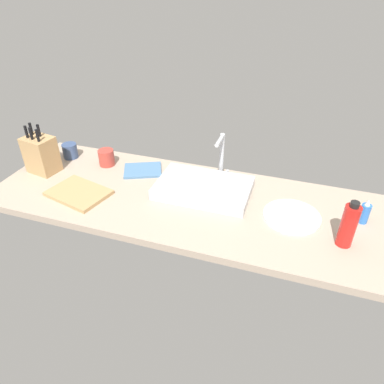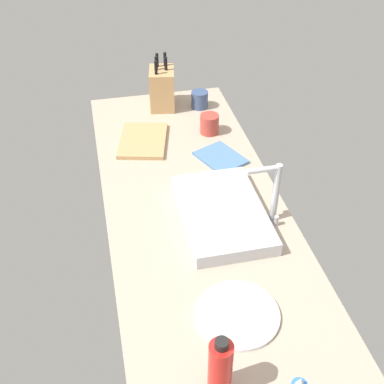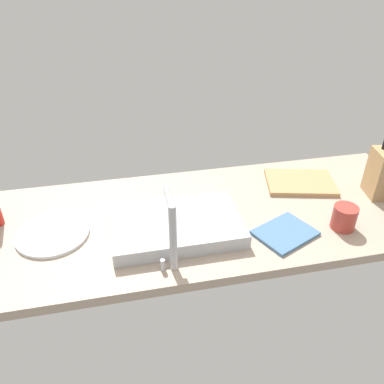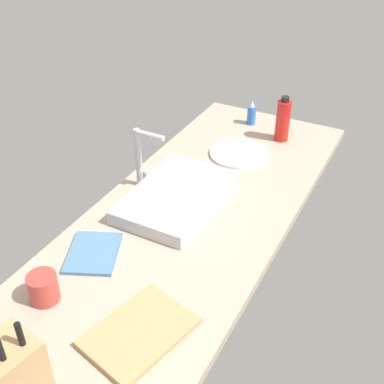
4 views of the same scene
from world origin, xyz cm
name	(u,v)px [view 2 (image 2 of 4)]	position (x,y,z in cm)	size (l,w,h in cm)	color
countertop_slab	(196,212)	(0.00, 0.00, 1.75)	(186.04, 66.25, 3.50)	tan
sink_basin	(222,213)	(7.54, 7.83, 6.10)	(44.80, 28.79, 5.19)	#B7BABF
faucet	(273,189)	(11.65, 24.38, 17.36)	(5.50, 12.42, 23.69)	#B7BABF
knife_block	(162,88)	(-79.06, 1.21, 13.33)	(16.81, 14.02, 25.56)	tan
cutting_board	(143,141)	(-48.96, -12.83, 4.40)	(27.76, 19.82, 1.80)	tan
water_bottle	(220,368)	(71.03, -10.04, 12.93)	(6.17, 6.17, 20.34)	red
dinner_plate	(237,314)	(50.04, 1.09, 4.10)	(24.94, 24.94, 1.20)	white
dish_towel	(221,158)	(-29.18, 17.23, 4.10)	(19.54, 15.29, 1.20)	teal
coffee_mug	(200,99)	(-74.65, 18.71, 7.61)	(8.13, 8.13, 8.22)	#384C75
ceramic_cup	(209,124)	(-50.75, 17.65, 7.88)	(8.44, 8.44, 8.76)	#B23D33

